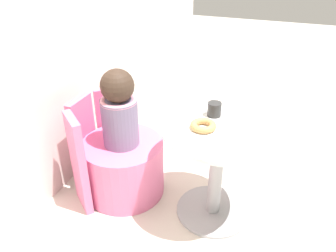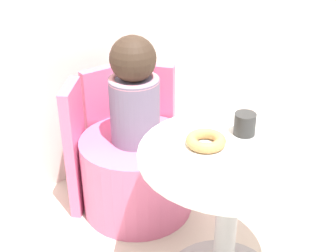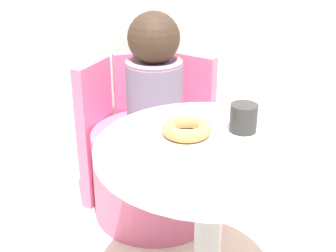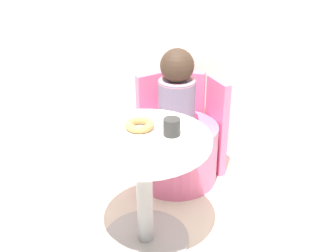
{
  "view_description": "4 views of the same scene",
  "coord_description": "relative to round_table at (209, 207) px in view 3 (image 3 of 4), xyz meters",
  "views": [
    {
      "loc": [
        -1.71,
        -0.28,
        1.59
      ],
      "look_at": [
        -0.12,
        0.32,
        0.61
      ],
      "focal_mm": 35.0,
      "sensor_mm": 36.0,
      "label": 1
    },
    {
      "loc": [
        -1.13,
        -1.02,
        1.53
      ],
      "look_at": [
        -0.14,
        0.33,
        0.63
      ],
      "focal_mm": 50.0,
      "sensor_mm": 36.0,
      "label": 2
    },
    {
      "loc": [
        -0.55,
        -1.11,
        1.26
      ],
      "look_at": [
        -0.14,
        0.32,
        0.58
      ],
      "focal_mm": 50.0,
      "sensor_mm": 36.0,
      "label": 3
    },
    {
      "loc": [
        0.5,
        -1.56,
        1.56
      ],
      "look_at": [
        -0.05,
        0.31,
        0.58
      ],
      "focal_mm": 42.0,
      "sensor_mm": 36.0,
      "label": 4
    }
  ],
  "objects": [
    {
      "name": "donut",
      "position": [
        -0.05,
        0.09,
        0.23
      ],
      "size": [
        0.15,
        0.15,
        0.04
      ],
      "color": "tan",
      "rests_on": "round_table"
    },
    {
      "name": "child_figure",
      "position": [
        -0.0,
        0.65,
        0.21
      ],
      "size": [
        0.24,
        0.24,
        0.52
      ],
      "color": "slate",
      "rests_on": "tub_chair"
    },
    {
      "name": "paper_napkin",
      "position": [
        0.08,
        -0.1,
        0.21
      ],
      "size": [
        0.12,
        0.12,
        0.01
      ],
      "color": "white",
      "rests_on": "round_table"
    },
    {
      "name": "tub_chair",
      "position": [
        -0.0,
        0.65,
        -0.24
      ],
      "size": [
        0.55,
        0.55,
        0.4
      ],
      "color": "#DB6693",
      "rests_on": "ground_plane"
    },
    {
      "name": "cup",
      "position": [
        0.13,
        0.07,
        0.25
      ],
      "size": [
        0.08,
        0.08,
        0.09
      ],
      "color": "#2D2D2D",
      "rests_on": "round_table"
    },
    {
      "name": "round_table",
      "position": [
        0.0,
        0.0,
        0.0
      ],
      "size": [
        0.68,
        0.68,
        0.65
      ],
      "color": "#99999E",
      "rests_on": "ground_plane"
    },
    {
      "name": "booth_backrest",
      "position": [
        -0.0,
        0.88,
        -0.1
      ],
      "size": [
        0.65,
        0.24,
        0.68
      ],
      "color": "#DB6693",
      "rests_on": "ground_plane"
    }
  ]
}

